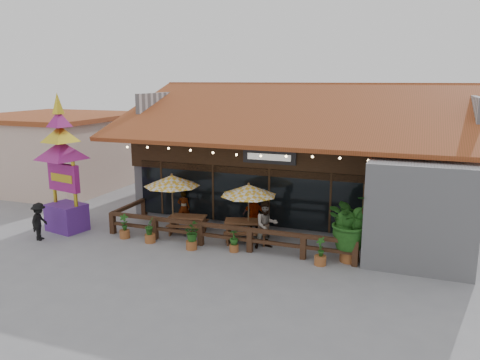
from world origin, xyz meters
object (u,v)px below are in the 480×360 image
at_px(umbrella_left, 172,181).
at_px(picnic_table_right, 247,227).
at_px(pedestrian, 39,221).
at_px(tropical_plant, 351,222).
at_px(umbrella_right, 249,190).
at_px(picnic_table_left, 188,221).
at_px(thai_sign_tower, 62,154).

relative_size(umbrella_left, picnic_table_right, 1.43).
distance_m(umbrella_left, pedestrian, 5.42).
distance_m(umbrella_left, tropical_plant, 7.46).
relative_size(umbrella_right, tropical_plant, 1.02).
xyz_separation_m(umbrella_left, umbrella_right, (3.36, -0.04, -0.11)).
relative_size(umbrella_left, pedestrian, 1.95).
distance_m(picnic_table_left, thai_sign_tower, 5.83).
height_order(picnic_table_left, pedestrian, pedestrian).
height_order(tropical_plant, pedestrian, tropical_plant).
bearing_deg(umbrella_left, thai_sign_tower, -160.81).
bearing_deg(tropical_plant, thai_sign_tower, -176.61).
height_order(umbrella_left, tropical_plant, tropical_plant).
xyz_separation_m(picnic_table_right, thai_sign_tower, (-7.51, -1.47, 2.70)).
height_order(umbrella_left, umbrella_right, umbrella_left).
bearing_deg(pedestrian, thai_sign_tower, -23.16).
bearing_deg(picnic_table_left, pedestrian, -150.54).
height_order(umbrella_left, pedestrian, umbrella_left).
bearing_deg(thai_sign_tower, picnic_table_left, 17.14).
bearing_deg(umbrella_left, pedestrian, -147.30).
relative_size(umbrella_right, pedestrian, 1.69).
height_order(picnic_table_left, picnic_table_right, picnic_table_right).
distance_m(picnic_table_left, picnic_table_right, 2.60).
distance_m(picnic_table_left, pedestrian, 5.84).
relative_size(thai_sign_tower, tropical_plant, 2.45).
xyz_separation_m(picnic_table_right, tropical_plant, (4.11, -0.78, 0.88)).
xyz_separation_m(umbrella_right, picnic_table_right, (-0.09, 0.03, -1.50)).
relative_size(picnic_table_left, pedestrian, 1.13).
bearing_deg(thai_sign_tower, tropical_plant, 3.39).
height_order(picnic_table_left, thai_sign_tower, thai_sign_tower).
bearing_deg(tropical_plant, umbrella_left, 173.92).
bearing_deg(picnic_table_left, picnic_table_right, -1.00).
bearing_deg(thai_sign_tower, pedestrian, -97.24).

